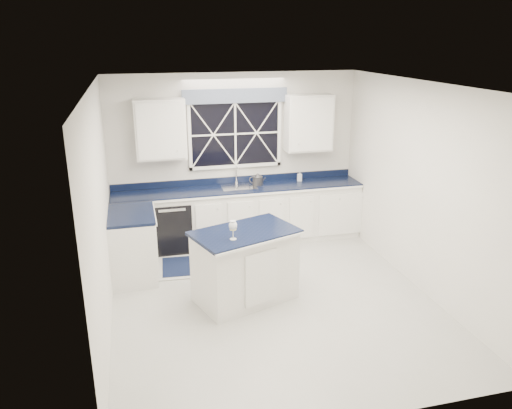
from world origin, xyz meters
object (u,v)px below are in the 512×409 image
object	(u,v)px
wine_glass	(233,227)
soap_bottle	(300,176)
island	(245,265)
dishwasher	(171,224)
faucet	(237,175)
kettle	(258,179)

from	to	relation	value
wine_glass	soap_bottle	world-z (taller)	wine_glass
island	soap_bottle	bearing A→B (deg)	35.58
island	soap_bottle	xyz separation A→B (m)	(1.38, 1.97, 0.55)
dishwasher	faucet	world-z (taller)	faucet
island	faucet	bearing A→B (deg)	61.39
dishwasher	wine_glass	bearing A→B (deg)	-74.55
faucet	wine_glass	xyz separation A→B (m)	(-0.53, -2.27, 0.00)
kettle	soap_bottle	xyz separation A→B (m)	(0.73, 0.05, -0.00)
island	wine_glass	world-z (taller)	wine_glass
dishwasher	soap_bottle	distance (m)	2.24
dishwasher	kettle	size ratio (longest dim) A/B	3.22
soap_bottle	dishwasher	bearing A→B (deg)	-176.79
island	wine_glass	size ratio (longest dim) A/B	6.15
dishwasher	island	world-z (taller)	island
faucet	island	size ratio (longest dim) A/B	0.21
kettle	wine_glass	world-z (taller)	wine_glass
kettle	wine_glass	xyz separation A→B (m)	(-0.84, -2.15, 0.07)
dishwasher	soap_bottle	world-z (taller)	soap_bottle
dishwasher	island	bearing A→B (deg)	-67.51
kettle	dishwasher	bearing A→B (deg)	-152.69
dishwasher	kettle	distance (m)	1.55
dishwasher	island	xyz separation A→B (m)	(0.77, -1.85, 0.06)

